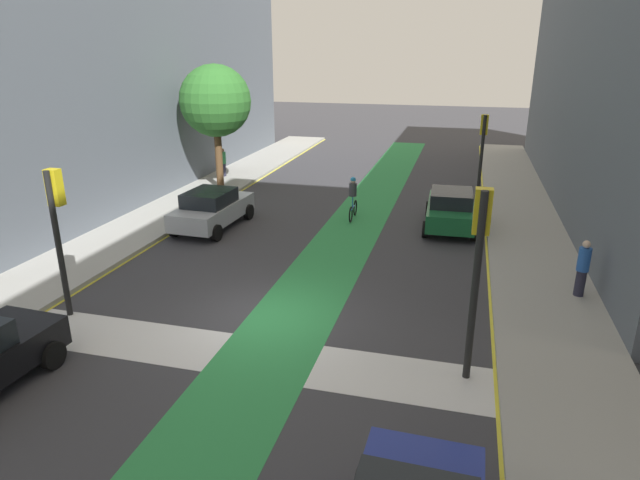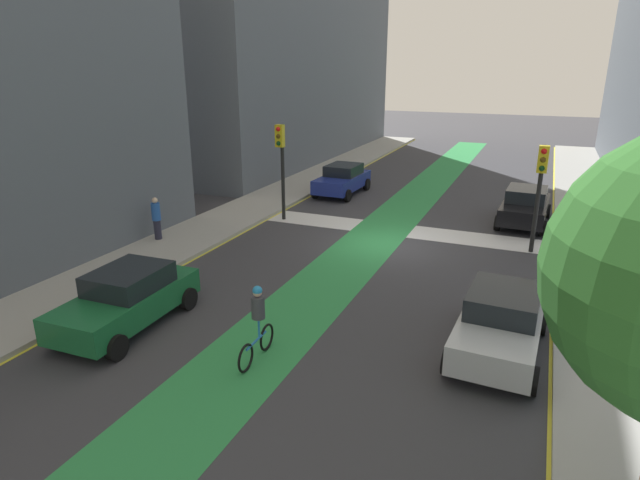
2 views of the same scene
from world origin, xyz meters
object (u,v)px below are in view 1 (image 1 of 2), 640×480
traffic_signal_near_left (57,215)px  car_green_right_far (451,209)px  cyclist_in_lane (353,197)px  traffic_signal_far_right (483,139)px  traffic_signal_near_right (479,249)px  car_silver_left_far (212,209)px  pedestrian_sidewalk_right_a (583,268)px  street_tree_near (215,101)px  pedestrian_sidewalk_left_a (223,162)px

traffic_signal_near_left → car_green_right_far: bearing=46.8°
car_green_right_far → cyclist_in_lane: size_ratio=2.29×
traffic_signal_far_right → cyclist_in_lane: traffic_signal_far_right is taller
traffic_signal_near_right → cyclist_in_lane: size_ratio=2.29×
traffic_signal_far_right → car_green_right_far: traffic_signal_far_right is taller
traffic_signal_near_right → cyclist_in_lane: 12.02m
traffic_signal_far_right → car_silver_left_far: traffic_signal_far_right is taller
cyclist_in_lane → pedestrian_sidewalk_right_a: bearing=-37.6°
cyclist_in_lane → street_tree_near: (-7.52, 3.14, 3.49)m
car_silver_left_far → pedestrian_sidewalk_left_a: bearing=111.5°
cyclist_in_lane → pedestrian_sidewalk_right_a: 9.96m
pedestrian_sidewalk_left_a → car_silver_left_far: bearing=-68.5°
car_green_right_far → pedestrian_sidewalk_left_a: size_ratio=2.74×
cyclist_in_lane → pedestrian_sidewalk_left_a: size_ratio=1.20×
traffic_signal_near_left → street_tree_near: 13.86m
car_silver_left_far → street_tree_near: 7.14m
traffic_signal_near_left → pedestrian_sidewalk_left_a: (-2.79, 16.18, -1.88)m
traffic_signal_near_left → car_silver_left_far: bearing=86.7°
traffic_signal_far_right → pedestrian_sidewalk_left_a: (-13.69, 0.01, -1.82)m
traffic_signal_far_right → traffic_signal_near_left: bearing=-124.0°
car_green_right_far → car_silver_left_far: bearing=-165.3°
traffic_signal_far_right → cyclist_in_lane: 7.89m
street_tree_near → car_silver_left_far: bearing=-68.3°
cyclist_in_lane → car_silver_left_far: bearing=-154.0°
traffic_signal_near_right → traffic_signal_near_left: bearing=178.2°
traffic_signal_near_right → car_silver_left_far: 13.21m
cyclist_in_lane → pedestrian_sidewalk_right_a: (7.90, -6.07, 0.03)m
traffic_signal_near_left → cyclist_in_lane: bearing=61.5°
car_silver_left_far → cyclist_in_lane: size_ratio=2.30×
pedestrian_sidewalk_right_a → street_tree_near: 18.29m
car_green_right_far → pedestrian_sidewalk_right_a: 7.10m
traffic_signal_near_left → car_green_right_far: 14.38m
traffic_signal_near_right → traffic_signal_far_right: traffic_signal_near_right is taller
traffic_signal_near_left → pedestrian_sidewalk_left_a: bearing=99.8°
car_green_right_far → pedestrian_sidewalk_left_a: (-12.53, 5.80, 0.13)m
traffic_signal_near_right → street_tree_near: 18.70m
traffic_signal_far_right → car_green_right_far: size_ratio=0.92×
traffic_signal_near_right → pedestrian_sidewalk_left_a: 21.31m
traffic_signal_near_left → car_green_right_far: size_ratio=0.94×
traffic_signal_near_left → car_silver_left_far: 8.20m
pedestrian_sidewalk_right_a → traffic_signal_near_right: bearing=-122.9°
car_silver_left_far → pedestrian_sidewalk_left_a: (-3.25, 8.24, 0.13)m
traffic_signal_far_right → cyclist_in_lane: size_ratio=2.11×
traffic_signal_far_right → car_green_right_far: (-1.16, -5.79, -1.95)m
car_green_right_far → street_tree_near: bearing=164.2°
car_silver_left_far → street_tree_near: street_tree_near is taller
traffic_signal_near_left → street_tree_near: street_tree_near is taller
pedestrian_sidewalk_left_a → traffic_signal_near_left: bearing=-80.2°
cyclist_in_lane → traffic_signal_near_right: bearing=-66.0°
pedestrian_sidewalk_right_a → traffic_signal_far_right: bearing=103.0°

